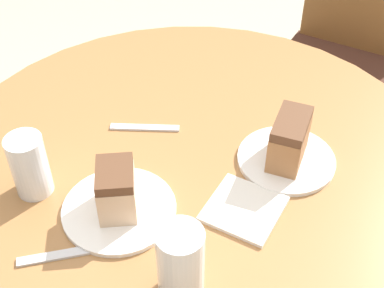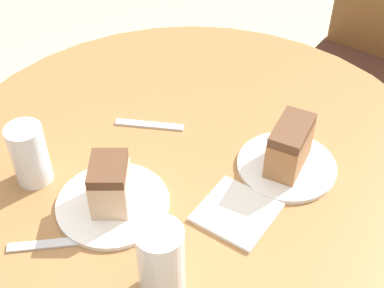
# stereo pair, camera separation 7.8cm
# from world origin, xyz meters

# --- Properties ---
(table) EXTENTS (1.08, 1.08, 0.74)m
(table) POSITION_xyz_m (0.00, 0.00, 0.55)
(table) COLOR #9E6B3D
(table) RESTS_ON ground_plane
(chair) EXTENTS (0.43, 0.48, 0.93)m
(chair) POSITION_xyz_m (0.08, 0.96, 0.47)
(chair) COLOR brown
(chair) RESTS_ON ground_plane
(plate_near) EXTENTS (0.21, 0.21, 0.01)m
(plate_near) POSITION_xyz_m (-0.05, -0.19, 0.74)
(plate_near) COLOR white
(plate_near) RESTS_ON table
(plate_far) EXTENTS (0.20, 0.20, 0.01)m
(plate_far) POSITION_xyz_m (0.18, 0.08, 0.74)
(plate_far) COLOR white
(plate_far) RESTS_ON table
(cake_slice_near) EXTENTS (0.11, 0.11, 0.10)m
(cake_slice_near) POSITION_xyz_m (-0.05, -0.19, 0.80)
(cake_slice_near) COLOR beige
(cake_slice_near) RESTS_ON plate_near
(cake_slice_far) EXTENTS (0.08, 0.12, 0.10)m
(cake_slice_far) POSITION_xyz_m (0.18, 0.08, 0.80)
(cake_slice_far) COLOR #9E6B42
(cake_slice_far) RESTS_ON plate_far
(glass_lemonade) EXTENTS (0.08, 0.08, 0.15)m
(glass_lemonade) POSITION_xyz_m (0.13, -0.29, 0.80)
(glass_lemonade) COLOR silver
(glass_lemonade) RESTS_ON table
(glass_water) EXTENTS (0.07, 0.07, 0.13)m
(glass_water) POSITION_xyz_m (-0.23, -0.22, 0.80)
(glass_water) COLOR silver
(glass_water) RESTS_ON table
(napkin_stack) EXTENTS (0.13, 0.13, 0.01)m
(napkin_stack) POSITION_xyz_m (0.15, -0.08, 0.74)
(napkin_stack) COLOR silver
(napkin_stack) RESTS_ON table
(fork) EXTENTS (0.13, 0.12, 0.00)m
(fork) POSITION_xyz_m (-0.08, -0.32, 0.74)
(fork) COLOR silver
(fork) RESTS_ON table
(spoon) EXTENTS (0.15, 0.08, 0.00)m
(spoon) POSITION_xyz_m (-0.14, 0.03, 0.74)
(spoon) COLOR silver
(spoon) RESTS_ON table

